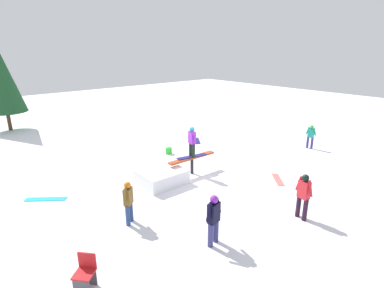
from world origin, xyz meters
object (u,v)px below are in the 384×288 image
(loose_snowboard_coral, at_px, (278,180))
(loose_snowboard_cyan, at_px, (46,199))
(rail_feature, at_px, (192,159))
(main_rider_on_rail, at_px, (192,142))
(loose_snowboard_navy, at_px, (197,141))
(backpack_on_snow, at_px, (169,151))
(folding_chair, at_px, (85,274))
(pine_tree_near, at_px, (1,78))
(bystander_teal, at_px, (311,135))
(bystander_brown, at_px, (128,200))
(bystander_red, at_px, (303,194))
(bystander_black, at_px, (214,217))

(loose_snowboard_coral, xyz_separation_m, loose_snowboard_cyan, (-8.09, 4.70, 0.00))
(rail_feature, height_order, main_rider_on_rail, main_rider_on_rail)
(rail_feature, distance_m, loose_snowboard_cyan, 6.04)
(loose_snowboard_navy, relative_size, backpack_on_snow, 3.74)
(loose_snowboard_navy, distance_m, folding_chair, 12.02)
(rail_feature, bearing_deg, backpack_on_snow, 75.97)
(main_rider_on_rail, distance_m, pine_tree_near, 14.63)
(loose_snowboard_navy, xyz_separation_m, folding_chair, (-9.77, -7.00, 0.40))
(loose_snowboard_coral, bearing_deg, folding_chair, 136.34)
(rail_feature, xyz_separation_m, bystander_teal, (7.32, -1.66, 0.08))
(bystander_brown, distance_m, folding_chair, 2.84)
(loose_snowboard_navy, bearing_deg, rail_feature, -8.48)
(bystander_red, bearing_deg, loose_snowboard_navy, 171.16)
(loose_snowboard_cyan, relative_size, pine_tree_near, 0.26)
(loose_snowboard_cyan, distance_m, folding_chair, 5.29)
(bystander_red, bearing_deg, loose_snowboard_cyan, -127.90)
(bystander_teal, xyz_separation_m, loose_snowboard_cyan, (-13.07, 3.42, -0.74))
(bystander_brown, xyz_separation_m, backpack_on_snow, (4.93, 4.51, -0.65))
(loose_snowboard_coral, bearing_deg, bystander_brown, 121.92)
(bystander_brown, bearing_deg, bystander_black, 77.83)
(bystander_teal, bearing_deg, backpack_on_snow, -135.40)
(bystander_brown, height_order, loose_snowboard_navy, bystander_brown)
(bystander_black, bearing_deg, rail_feature, 43.98)
(loose_snowboard_navy, bearing_deg, loose_snowboard_coral, 26.30)
(bystander_teal, distance_m, loose_snowboard_cyan, 13.53)
(main_rider_on_rail, distance_m, bystander_black, 5.16)
(folding_chair, bearing_deg, rail_feature, 77.84)
(bystander_teal, height_order, pine_tree_near, pine_tree_near)
(loose_snowboard_coral, bearing_deg, bystander_black, 146.73)
(bystander_brown, height_order, bystander_teal, bystander_brown)
(folding_chair, bearing_deg, pine_tree_near, 133.17)
(loose_snowboard_navy, height_order, pine_tree_near, pine_tree_near)
(rail_feature, relative_size, loose_snowboard_cyan, 1.62)
(main_rider_on_rail, height_order, loose_snowboard_coral, main_rider_on_rail)
(loose_snowboard_coral, relative_size, loose_snowboard_cyan, 0.82)
(bystander_red, distance_m, loose_snowboard_navy, 9.29)
(rail_feature, relative_size, bystander_brown, 1.67)
(bystander_teal, distance_m, loose_snowboard_navy, 6.50)
(folding_chair, xyz_separation_m, pine_tree_near, (1.73, 17.23, 3.13))
(bystander_brown, height_order, pine_tree_near, pine_tree_near)
(bystander_red, distance_m, loose_snowboard_cyan, 9.25)
(rail_feature, distance_m, pine_tree_near, 14.77)
(loose_snowboard_coral, bearing_deg, backpack_on_snow, 57.92)
(pine_tree_near, bearing_deg, bystander_teal, -52.28)
(loose_snowboard_cyan, bearing_deg, loose_snowboard_coral, -172.22)
(main_rider_on_rail, bearing_deg, loose_snowboard_cyan, 175.71)
(main_rider_on_rail, bearing_deg, rail_feature, 0.00)
(bystander_brown, height_order, folding_chair, bystander_brown)
(bystander_teal, bearing_deg, loose_snowboard_coral, -86.65)
(bystander_brown, bearing_deg, rail_feature, 163.56)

